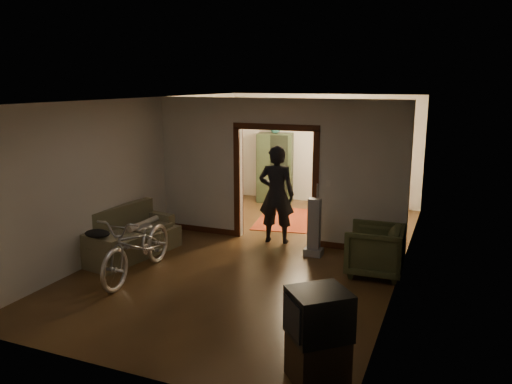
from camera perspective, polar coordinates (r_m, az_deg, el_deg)
The scene contains 24 objects.
floor at distance 9.37m, azimuth 0.70°, elevation -6.81°, with size 5.00×8.50×0.01m, color #382312.
ceiling at distance 8.85m, azimuth 0.75°, elevation 10.56°, with size 5.00×8.50×0.01m, color white.
wall_back at distance 13.01m, azimuth 7.64°, elevation 4.88°, with size 5.00×0.02×2.80m, color beige.
wall_left at distance 10.18m, azimuth -12.50°, elevation 2.59°, with size 0.02×8.50×2.80m, color beige.
wall_right at distance 8.44m, azimuth 16.72°, elevation 0.34°, with size 0.02×8.50×2.80m, color beige.
partition_wall at distance 9.70m, azimuth 2.35°, elevation 2.40°, with size 5.00×0.14×2.80m, color beige.
door_casing at distance 9.75m, azimuth 2.34°, elevation 0.66°, with size 1.74×0.20×2.32m, color #38190C.
far_window at distance 12.79m, azimuth 10.66°, elevation 5.32°, with size 0.98×0.06×1.28m, color black.
chandelier at distance 11.23m, azimuth 5.48°, elevation 8.62°, with size 0.24×0.24×0.24m, color #FFE0A5.
light_switch at distance 9.36m, azimuth 8.24°, elevation 0.97°, with size 0.08×0.01×0.12m, color silver.
sofa at distance 9.33m, azimuth -14.26°, elevation -4.51°, with size 0.85×1.88×0.86m, color brown.
rolled_paper at distance 9.48m, azimuth -12.74°, elevation -3.54°, with size 0.11×0.11×0.87m, color beige.
jacket at distance 8.55m, azimuth -17.69°, elevation -4.55°, with size 0.44×0.33×0.13m, color black.
bicycle at distance 8.30m, azimuth -13.33°, elevation -5.88°, with size 0.70×2.01×1.06m, color silver.
armchair at distance 8.42m, azimuth 13.41°, elevation -6.48°, with size 0.88×0.90×0.82m, color #434929.
tv_stand at distance 5.57m, azimuth 7.05°, elevation -18.34°, with size 0.55×0.50×0.50m, color black.
crt_tv at distance 5.33m, azimuth 7.20°, elevation -13.65°, with size 0.59×0.53×0.51m, color black.
vacuum at distance 9.08m, azimuth 6.65°, elevation -4.01°, with size 0.33×0.26×1.07m, color gray.
person at distance 9.68m, azimuth 2.35°, elevation -0.29°, with size 0.70×0.46×1.92m, color black.
oriental_rug at distance 11.49m, azimuth 4.21°, elevation -3.15°, with size 1.55×2.03×0.02m, color maroon.
locker at distance 13.03m, azimuth 2.20°, elevation 2.78°, with size 0.90×0.50×1.80m, color #27351F.
globe at distance 12.90m, azimuth 2.23°, elevation 7.33°, with size 0.29×0.29×0.29m, color #1E5972.
desk at distance 12.40m, azimuth 11.31°, elevation -0.36°, with size 1.06×0.59×0.79m, color black.
desk_chair at distance 12.08m, azimuth 9.10°, elevation -0.21°, with size 0.42×0.42×0.95m, color black.
Camera 1 is at (3.24, -8.23, 3.10)m, focal length 35.00 mm.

